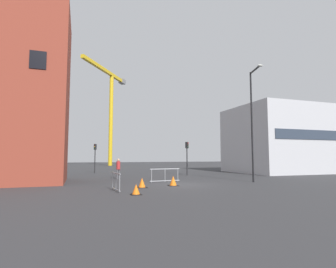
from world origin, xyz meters
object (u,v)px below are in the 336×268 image
(pedestrian_walking, at_px, (118,167))
(traffic_cone_striped, at_px, (136,190))
(traffic_light_crosswalk, at_px, (95,153))
(traffic_light_far, at_px, (187,153))
(traffic_cone_by_barrier, at_px, (173,181))
(streetlamp_tall, at_px, (253,117))
(construction_crane, at_px, (110,102))
(traffic_cone_orange, at_px, (142,183))

(pedestrian_walking, distance_m, traffic_cone_striped, 10.29)
(pedestrian_walking, bearing_deg, traffic_cone_striped, -92.69)
(traffic_light_crosswalk, bearing_deg, traffic_light_far, -36.88)
(traffic_cone_by_barrier, bearing_deg, streetlamp_tall, 1.44)
(traffic_light_crosswalk, relative_size, traffic_cone_striped, 6.30)
(streetlamp_tall, height_order, pedestrian_walking, streetlamp_tall)
(streetlamp_tall, bearing_deg, construction_crane, 98.86)
(pedestrian_walking, height_order, traffic_cone_striped, pedestrian_walking)
(traffic_cone_orange, bearing_deg, traffic_cone_striped, -108.69)
(traffic_light_crosswalk, bearing_deg, construction_crane, 80.28)
(traffic_light_far, xyz_separation_m, traffic_cone_striped, (-8.32, -12.73, -2.21))
(streetlamp_tall, bearing_deg, traffic_cone_by_barrier, -178.56)
(streetlamp_tall, bearing_deg, pedestrian_walking, 146.10)
(streetlamp_tall, relative_size, traffic_cone_orange, 13.96)
(construction_crane, xyz_separation_m, traffic_cone_striped, (-3.57, -46.82, -14.38))
(construction_crane, height_order, traffic_light_crosswalk, construction_crane)
(pedestrian_walking, bearing_deg, traffic_cone_orange, -85.57)
(construction_crane, distance_m, traffic_cone_orange, 46.11)
(traffic_light_far, bearing_deg, streetlamp_tall, -77.72)
(traffic_light_crosswalk, bearing_deg, pedestrian_walking, -80.80)
(pedestrian_walking, distance_m, traffic_cone_orange, 7.24)
(traffic_light_far, height_order, traffic_cone_striped, traffic_light_far)
(streetlamp_tall, bearing_deg, traffic_light_crosswalk, 125.17)
(traffic_cone_orange, bearing_deg, pedestrian_walking, 94.43)
(pedestrian_walking, xyz_separation_m, traffic_cone_striped, (-0.48, -10.25, -0.83))
(construction_crane, bearing_deg, traffic_light_crosswalk, -99.72)
(streetlamp_tall, height_order, traffic_cone_orange, streetlamp_tall)
(traffic_light_far, bearing_deg, traffic_cone_by_barrier, -118.11)
(traffic_cone_by_barrier, distance_m, traffic_cone_orange, 2.38)
(traffic_light_crosswalk, distance_m, traffic_cone_striped, 19.92)
(traffic_cone_orange, distance_m, traffic_cone_striped, 3.24)
(traffic_light_far, distance_m, traffic_cone_striped, 15.37)
(construction_crane, distance_m, streetlamp_tall, 44.68)
(construction_crane, relative_size, traffic_light_far, 5.92)
(traffic_cone_orange, relative_size, traffic_cone_striped, 1.13)
(streetlamp_tall, xyz_separation_m, pedestrian_walking, (-9.82, 6.60, -4.18))
(construction_crane, xyz_separation_m, traffic_light_crosswalk, (-4.63, -27.04, -12.20))
(construction_crane, height_order, streetlamp_tall, construction_crane)
(construction_crane, bearing_deg, pedestrian_walking, -94.83)
(streetlamp_tall, bearing_deg, traffic_light_far, 102.28)
(streetlamp_tall, distance_m, traffic_light_crosswalk, 19.92)
(streetlamp_tall, distance_m, traffic_cone_by_barrier, 8.51)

